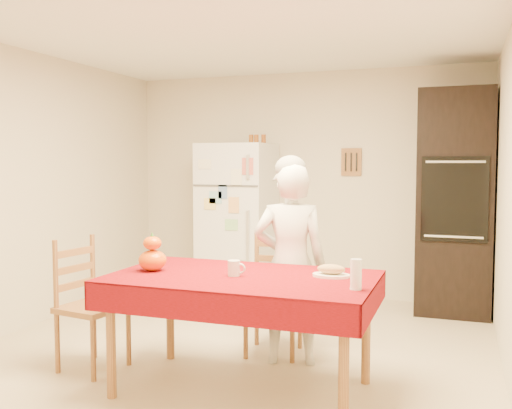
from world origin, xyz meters
The scene contains 17 objects.
floor centered at (0.00, 0.00, 0.00)m, with size 4.50×4.50×0.00m, color #C8B090.
room_shell centered at (0.00, 0.00, 1.62)m, with size 4.02×4.52×2.51m.
refrigerator centered at (-0.65, 1.88, 0.85)m, with size 0.75×0.74×1.70m.
oven_cabinet centered at (1.63, 1.93, 1.10)m, with size 0.70×0.62×2.20m.
dining_table centered at (0.37, -0.60, 0.69)m, with size 1.70×1.00×0.76m.
chair_far centered at (0.33, 0.22, 0.51)m, with size 0.46×0.44×0.95m.
chair_left centered at (-0.85, -0.59, 0.51)m, with size 0.46×0.47×0.95m.
seated_woman centered at (0.51, 0.01, 0.74)m, with size 0.54×0.36×1.49m, color silver.
coffee_mug centered at (0.32, -0.63, 0.81)m, with size 0.08×0.08×0.10m, color silver.
pumpkin_lower centered at (-0.26, -0.65, 0.83)m, with size 0.19×0.19×0.14m, color #C54704.
pumpkin_upper centered at (-0.26, -0.65, 0.95)m, with size 0.12×0.12×0.09m, color #D04304.
wine_glass centered at (1.13, -0.76, 0.85)m, with size 0.07×0.07×0.18m, color white.
bread_plate centered at (0.92, -0.45, 0.77)m, with size 0.24×0.24×0.02m, color white.
bread_loaf centered at (0.92, -0.45, 0.81)m, with size 0.18×0.10×0.06m, color #A97C53.
spice_jar_left centered at (-0.51, 1.93, 1.75)m, with size 0.05×0.05×0.10m, color brown.
spice_jar_mid centered at (-0.45, 1.93, 1.75)m, with size 0.05×0.05×0.10m, color #914D1A.
spice_jar_right centered at (-0.36, 1.93, 1.75)m, with size 0.05×0.05×0.10m, color brown.
Camera 1 is at (1.68, -4.00, 1.48)m, focal length 40.00 mm.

